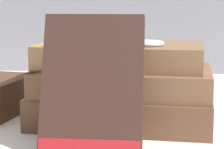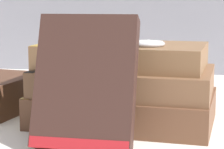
{
  "view_description": "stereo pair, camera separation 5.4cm",
  "coord_description": "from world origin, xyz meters",
  "px_view_note": "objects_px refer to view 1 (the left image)",
  "views": [
    {
      "loc": [
        0.08,
        -0.58,
        0.16
      ],
      "look_at": [
        0.02,
        0.02,
        0.07
      ],
      "focal_mm": 75.0,
      "sensor_mm": 36.0,
      "label": 1
    },
    {
      "loc": [
        0.13,
        -0.57,
        0.16
      ],
      "look_at": [
        0.02,
        0.02,
        0.07
      ],
      "focal_mm": 75.0,
      "sensor_mm": 36.0,
      "label": 2
    }
  ],
  "objects_px": {
    "book_flat_bottom": "(119,107)",
    "pocket_watch": "(146,43)",
    "book_flat_middle": "(120,80)",
    "reading_glasses": "(84,94)",
    "book_leaning_front": "(93,87)",
    "book_flat_top": "(117,55)"
  },
  "relations": [
    {
      "from": "book_flat_bottom",
      "to": "pocket_watch",
      "type": "distance_m",
      "value": 0.1
    },
    {
      "from": "book_flat_middle",
      "to": "reading_glasses",
      "type": "distance_m",
      "value": 0.2
    },
    {
      "from": "pocket_watch",
      "to": "reading_glasses",
      "type": "distance_m",
      "value": 0.24
    },
    {
      "from": "book_flat_bottom",
      "to": "book_flat_middle",
      "type": "bearing_deg",
      "value": 27.8
    },
    {
      "from": "book_leaning_front",
      "to": "reading_glasses",
      "type": "xyz_separation_m",
      "value": [
        -0.06,
        0.29,
        -0.07
      ]
    },
    {
      "from": "book_flat_middle",
      "to": "reading_glasses",
      "type": "xyz_separation_m",
      "value": [
        -0.08,
        0.18,
        -0.06
      ]
    },
    {
      "from": "book_flat_bottom",
      "to": "book_leaning_front",
      "type": "relative_size",
      "value": 1.65
    },
    {
      "from": "reading_glasses",
      "to": "pocket_watch",
      "type": "bearing_deg",
      "value": -53.59
    },
    {
      "from": "book_leaning_front",
      "to": "reading_glasses",
      "type": "relative_size",
      "value": 1.45
    },
    {
      "from": "book_flat_top",
      "to": "book_leaning_front",
      "type": "xyz_separation_m",
      "value": [
        -0.02,
        -0.12,
        -0.02
      ]
    },
    {
      "from": "book_flat_bottom",
      "to": "pocket_watch",
      "type": "relative_size",
      "value": 4.9
    },
    {
      "from": "book_flat_top",
      "to": "pocket_watch",
      "type": "distance_m",
      "value": 0.05
    },
    {
      "from": "book_flat_bottom",
      "to": "reading_glasses",
      "type": "height_order",
      "value": "book_flat_bottom"
    },
    {
      "from": "reading_glasses",
      "to": "book_flat_bottom",
      "type": "bearing_deg",
      "value": -60.94
    },
    {
      "from": "book_flat_middle",
      "to": "reading_glasses",
      "type": "height_order",
      "value": "book_flat_middle"
    },
    {
      "from": "book_flat_middle",
      "to": "reading_glasses",
      "type": "relative_size",
      "value": 2.29
    },
    {
      "from": "reading_glasses",
      "to": "book_flat_middle",
      "type": "bearing_deg",
      "value": -60.66
    },
    {
      "from": "pocket_watch",
      "to": "reading_glasses",
      "type": "relative_size",
      "value": 0.49
    },
    {
      "from": "book_leaning_front",
      "to": "book_flat_middle",
      "type": "bearing_deg",
      "value": 80.0
    },
    {
      "from": "book_flat_middle",
      "to": "book_leaning_front",
      "type": "relative_size",
      "value": 1.58
    },
    {
      "from": "book_flat_top",
      "to": "pocket_watch",
      "type": "bearing_deg",
      "value": -24.34
    },
    {
      "from": "pocket_watch",
      "to": "book_flat_middle",
      "type": "bearing_deg",
      "value": 159.73
    }
  ]
}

